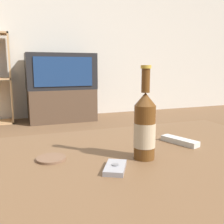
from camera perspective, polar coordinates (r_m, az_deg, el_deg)
back_wall at (r=3.79m, az=-15.94°, el=18.67°), size 8.00×0.05×2.60m
coffee_table at (r=0.85m, az=5.58°, el=-13.65°), size 1.23×0.86×0.42m
tv_stand at (r=3.49m, az=-10.91°, el=1.59°), size 0.83×0.48×0.41m
television at (r=3.45m, az=-11.14°, el=8.68°), size 0.85×0.46×0.45m
beer_bottle at (r=0.82m, az=7.13°, el=-3.14°), size 0.07×0.07×0.29m
cell_phone at (r=0.76m, az=0.72°, el=-12.01°), size 0.10×0.12×0.02m
remote_control at (r=1.03m, az=14.51°, el=-6.12°), size 0.09×0.15×0.02m
coaster at (r=0.85m, az=-13.12°, el=-9.87°), size 0.09×0.09×0.01m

